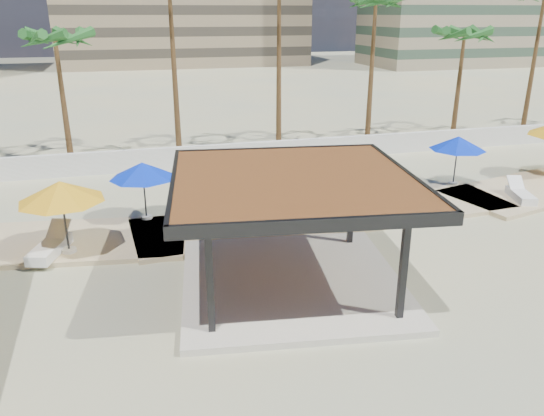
{
  "coord_description": "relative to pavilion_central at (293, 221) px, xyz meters",
  "views": [
    {
      "loc": [
        -5.72,
        -12.18,
        7.98
      ],
      "look_at": [
        -1.06,
        5.0,
        1.4
      ],
      "focal_mm": 35.0,
      "sensor_mm": 36.0,
      "label": 1
    }
  ],
  "objects": [
    {
      "name": "lounger_a",
      "position": [
        -7.46,
        4.01,
        -1.74
      ],
      "size": [
        1.39,
        2.37,
        0.85
      ],
      "rotation": [
        0.0,
        0.0,
        1.25
      ],
      "color": "white",
      "rests_on": "promenade"
    },
    {
      "name": "palm_g",
      "position": [
        16.28,
        16.36,
        4.35
      ],
      "size": [
        3.0,
        3.0,
        7.54
      ],
      "color": "brown",
      "rests_on": "ground"
    },
    {
      "name": "pavilion_central",
      "position": [
        0.0,
        0.0,
        0.0
      ],
      "size": [
        7.88,
        7.88,
        3.56
      ],
      "rotation": [
        0.0,
        0.0,
        -0.13
      ],
      "color": "beige",
      "rests_on": "ground"
    },
    {
      "name": "ground",
      "position": [
        1.28,
        -1.84,
        -2.12
      ],
      "size": [
        200.0,
        200.0,
        0.0
      ],
      "primitive_type": "plane",
      "color": "tan",
      "rests_on": "ground"
    },
    {
      "name": "umbrella_f",
      "position": [
        -4.11,
        6.53,
        0.06
      ],
      "size": [
        2.82,
        2.82,
        2.33
      ],
      "rotation": [
        0.0,
        0.0,
        0.08
      ],
      "color": "beige",
      "rests_on": "promenade"
    },
    {
      "name": "palm_f",
      "position": [
        10.28,
        16.76,
        6.17
      ],
      "size": [
        3.0,
        3.0,
        9.47
      ],
      "color": "brown",
      "rests_on": "ground"
    },
    {
      "name": "umbrella_c",
      "position": [
        2.95,
        6.97,
        0.03
      ],
      "size": [
        3.29,
        3.29,
        2.29
      ],
      "rotation": [
        0.0,
        0.0,
        0.34
      ],
      "color": "beige",
      "rests_on": "promenade"
    },
    {
      "name": "lounger_b",
      "position": [
        12.09,
        4.61,
        -1.75
      ],
      "size": [
        1.27,
        2.19,
        0.79
      ],
      "rotation": [
        0.0,
        0.0,
        1.26
      ],
      "color": "white",
      "rests_on": "promenade"
    },
    {
      "name": "palm_c",
      "position": [
        -7.72,
        16.26,
        4.42
      ],
      "size": [
        3.0,
        3.0,
        7.61
      ],
      "color": "brown",
      "rests_on": "ground"
    },
    {
      "name": "umbrella_b",
      "position": [
        -6.86,
        3.96,
        0.26
      ],
      "size": [
        3.5,
        3.5,
        2.57
      ],
      "rotation": [
        0.0,
        0.0,
        -0.24
      ],
      "color": "beige",
      "rests_on": "promenade"
    },
    {
      "name": "boundary_wall",
      "position": [
        1.28,
        14.16,
        -1.52
      ],
      "size": [
        56.0,
        0.3,
        1.2
      ],
      "primitive_type": "cube",
      "color": "silver",
      "rests_on": "ground"
    },
    {
      "name": "umbrella_d",
      "position": [
        10.43,
        7.29,
        0.08
      ],
      "size": [
        2.99,
        2.99,
        2.35
      ],
      "rotation": [
        0.0,
        0.0,
        0.14
      ],
      "color": "beige",
      "rests_on": "promenade"
    },
    {
      "name": "promenade",
      "position": [
        3.28,
        5.83,
        -2.06
      ],
      "size": [
        44.45,
        7.97,
        0.24
      ],
      "color": "#C6B284",
      "rests_on": "ground"
    },
    {
      "name": "palm_h",
      "position": [
        22.28,
        16.96,
        6.6
      ],
      "size": [
        3.0,
        3.0,
        9.93
      ],
      "color": "brown",
      "rests_on": "ground"
    }
  ]
}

